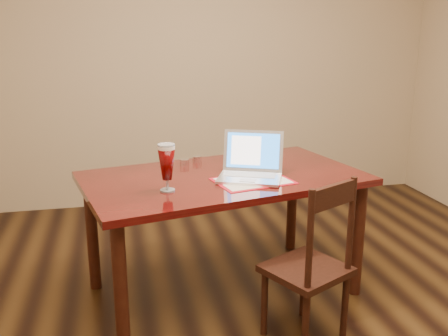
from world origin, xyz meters
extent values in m
cube|color=tan|center=(0.00, 2.50, 1.35)|extent=(4.50, 0.01, 2.70)
cube|color=#520D0A|center=(-0.18, 0.68, 0.75)|extent=(1.81, 1.26, 0.04)
cylinder|color=#32160C|center=(-0.82, 0.15, 0.37)|extent=(0.07, 0.07, 0.73)
cylinder|color=#32160C|center=(0.63, 0.47, 0.37)|extent=(0.07, 0.07, 0.73)
cylinder|color=#32160C|center=(-0.98, 0.90, 0.37)|extent=(0.07, 0.07, 0.73)
cylinder|color=#32160C|center=(0.47, 1.21, 0.37)|extent=(0.07, 0.07, 0.73)
cube|color=#AF101D|center=(-0.04, 0.52, 0.78)|extent=(0.49, 0.39, 0.00)
cube|color=beige|center=(-0.04, 0.52, 0.78)|extent=(0.44, 0.35, 0.00)
cube|color=silver|center=(-0.05, 0.54, 0.79)|extent=(0.43, 0.37, 0.02)
cube|color=#BABABE|center=(-0.03, 0.59, 0.80)|extent=(0.32, 0.22, 0.00)
cube|color=#BABABF|center=(-0.08, 0.48, 0.80)|extent=(0.11, 0.09, 0.00)
cube|color=silver|center=(0.01, 0.69, 0.92)|extent=(0.36, 0.21, 0.24)
cube|color=blue|center=(0.00, 0.68, 0.92)|extent=(0.31, 0.18, 0.20)
cube|color=white|center=(-0.04, 0.70, 0.92)|extent=(0.18, 0.11, 0.17)
cylinder|color=silver|center=(-0.54, 0.45, 0.78)|extent=(0.08, 0.08, 0.01)
cylinder|color=silver|center=(-0.54, 0.45, 0.81)|extent=(0.01, 0.01, 0.06)
cylinder|color=white|center=(-0.54, 0.45, 1.02)|extent=(0.09, 0.09, 0.02)
cylinder|color=silver|center=(-0.54, 0.45, 1.03)|extent=(0.09, 0.09, 0.01)
cylinder|color=silver|center=(-0.38, 0.96, 0.79)|extent=(0.06, 0.06, 0.04)
cylinder|color=silver|center=(-0.28, 1.02, 0.79)|extent=(0.06, 0.06, 0.04)
cube|color=black|center=(0.14, 0.10, 0.40)|extent=(0.51, 0.51, 0.04)
cylinder|color=black|center=(0.07, -0.10, 0.19)|extent=(0.04, 0.04, 0.38)
cylinder|color=black|center=(0.35, 0.04, 0.19)|extent=(0.04, 0.04, 0.38)
cylinder|color=black|center=(-0.06, 0.16, 0.19)|extent=(0.04, 0.04, 0.38)
cylinder|color=black|center=(0.22, 0.30, 0.19)|extent=(0.04, 0.04, 0.38)
cylinder|color=black|center=(0.07, -0.10, 0.67)|extent=(0.03, 0.03, 0.50)
cylinder|color=black|center=(0.35, 0.04, 0.67)|extent=(0.03, 0.03, 0.50)
cube|color=black|center=(0.21, -0.03, 0.85)|extent=(0.29, 0.17, 0.11)
camera|label=1|loc=(-0.80, -2.14, 1.62)|focal=40.00mm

